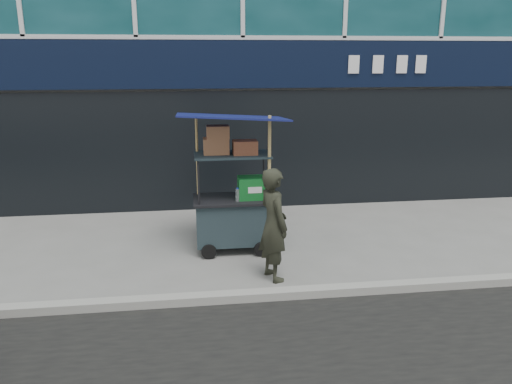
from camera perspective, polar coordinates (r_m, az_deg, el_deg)
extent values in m
plane|color=slate|center=(6.85, 2.22, -11.29)|extent=(80.00, 80.00, 0.00)
cube|color=gray|center=(6.64, 2.52, -11.59)|extent=(80.00, 0.18, 0.12)
cube|color=black|center=(9.95, -1.48, 14.35)|extent=(15.68, 0.06, 0.90)
cube|color=black|center=(10.16, -1.44, 4.73)|extent=(15.68, 0.04, 2.40)
cube|color=#1B2A2F|center=(8.07, -2.64, -3.29)|extent=(1.18, 0.69, 0.69)
cylinder|color=black|center=(7.84, -5.40, -6.84)|extent=(0.24, 0.05, 0.24)
cylinder|color=black|center=(7.91, 0.62, -6.57)|extent=(0.24, 0.05, 0.24)
cube|color=black|center=(7.96, -2.67, -0.81)|extent=(1.26, 0.77, 0.04)
cylinder|color=black|center=(7.56, -6.60, 0.97)|extent=(0.03, 0.03, 0.74)
cylinder|color=black|center=(7.65, 1.52, 1.23)|extent=(0.03, 0.03, 0.74)
cylinder|color=black|center=(8.14, -6.67, 1.99)|extent=(0.03, 0.03, 0.74)
cylinder|color=black|center=(8.22, 0.89, 2.23)|extent=(0.03, 0.03, 0.74)
cube|color=#1B2A2F|center=(7.80, -2.73, 4.26)|extent=(1.18, 0.69, 0.03)
cylinder|color=#AB8F4D|center=(7.68, 1.52, 0.52)|extent=(0.05, 0.05, 2.21)
cylinder|color=#AB8F4D|center=(8.17, -6.64, 0.98)|extent=(0.04, 0.04, 2.11)
cube|color=#0F0E4E|center=(7.71, -2.79, 8.57)|extent=(1.67, 1.18, 0.19)
cube|color=#0E5C23|center=(7.90, -0.27, 0.51)|extent=(0.49, 0.35, 0.34)
cylinder|color=silver|center=(7.75, -2.12, -0.36)|extent=(0.07, 0.07, 0.20)
cylinder|color=#1728B0|center=(7.72, -2.13, 0.41)|extent=(0.03, 0.03, 0.02)
cube|color=brown|center=(7.80, -4.58, 5.27)|extent=(0.39, 0.30, 0.25)
cube|color=olive|center=(7.74, -1.26, 5.12)|extent=(0.37, 0.28, 0.22)
cube|color=brown|center=(7.75, -4.39, 6.86)|extent=(0.34, 0.26, 0.20)
imported|color=#26281D|center=(6.93, 2.01, -3.73)|extent=(0.55, 0.68, 1.60)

